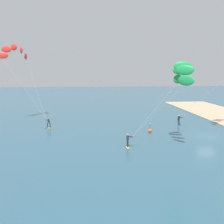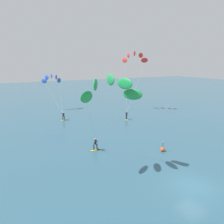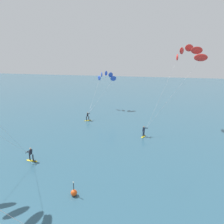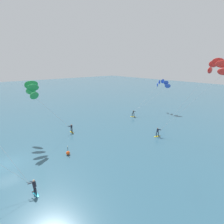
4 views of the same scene
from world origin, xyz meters
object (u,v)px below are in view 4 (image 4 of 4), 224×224
Objects in this scene: kitesurfer_far_out at (215,69)px; kitesurfer_mid_water at (34,91)px; kitesurfer_downwind at (161,85)px; marker_buoy at (68,153)px.

kitesurfer_mid_water is at bearing -129.16° from kitesurfer_far_out.
kitesurfer_far_out is 1.14× the size of kitesurfer_downwind.
kitesurfer_far_out is 26.53m from marker_buoy.
kitesurfer_mid_water is 29.66m from kitesurfer_far_out.
kitesurfer_far_out reaches higher than kitesurfer_downwind.
kitesurfer_downwind is at bearing 101.24° from marker_buoy.
kitesurfer_downwind is (2.27, 32.37, -1.32)m from kitesurfer_mid_water.
marker_buoy is (6.18, -31.07, -6.94)m from kitesurfer_downwind.
kitesurfer_downwind reaches higher than marker_buoy.
kitesurfer_far_out is at bearing 64.75° from marker_buoy.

